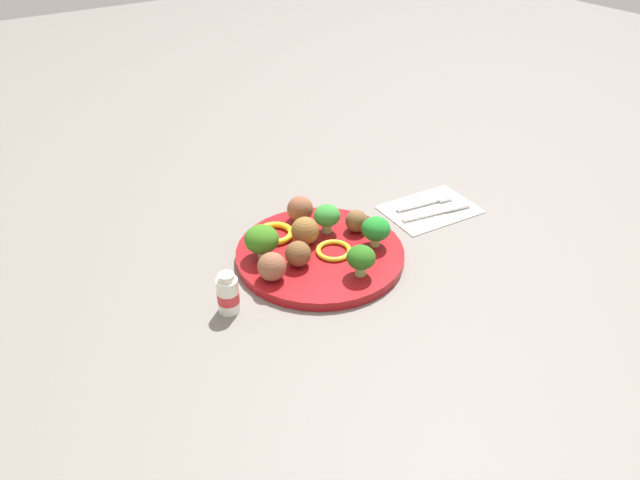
{
  "coord_description": "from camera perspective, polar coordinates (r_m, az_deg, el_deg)",
  "views": [
    {
      "loc": [
        -0.46,
        -0.69,
        0.59
      ],
      "look_at": [
        0.0,
        0.0,
        0.04
      ],
      "focal_mm": 34.19,
      "sensor_mm": 36.0,
      "label": 1
    }
  ],
  "objects": [
    {
      "name": "pepper_ring_back_right",
      "position": [
        1.05,
        -4.25,
        0.62
      ],
      "size": [
        0.07,
        0.07,
        0.01
      ],
      "primitive_type": "torus",
      "rotation": [
        0.0,
        0.0,
        0.11
      ],
      "color": "yellow",
      "rests_on": "plate"
    },
    {
      "name": "plate",
      "position": [
        1.02,
        -0.0,
        -1.32
      ],
      "size": [
        0.28,
        0.28,
        0.02
      ],
      "primitive_type": "cylinder",
      "color": "maroon",
      "rests_on": "ground_plane"
    },
    {
      "name": "yogurt_bottle",
      "position": [
        0.9,
        -8.6,
        -5.07
      ],
      "size": [
        0.03,
        0.03,
        0.07
      ],
      "color": "white",
      "rests_on": "ground_plane"
    },
    {
      "name": "ground_plane",
      "position": [
        1.02,
        -0.0,
        -1.69
      ],
      "size": [
        4.0,
        4.0,
        0.0
      ],
      "primitive_type": "plane",
      "color": "slate"
    },
    {
      "name": "meatball_front_left",
      "position": [
        0.94,
        -4.53,
        -2.5
      ],
      "size": [
        0.05,
        0.05,
        0.05
      ],
      "primitive_type": "sphere",
      "color": "brown",
      "rests_on": "plate"
    },
    {
      "name": "knife",
      "position": [
        1.16,
        11.1,
        2.76
      ],
      "size": [
        0.15,
        0.04,
        0.01
      ],
      "color": "white",
      "rests_on": "napkin"
    },
    {
      "name": "pepper_ring_center",
      "position": [
        1.0,
        1.3,
        -0.99
      ],
      "size": [
        0.08,
        0.08,
        0.01
      ],
      "primitive_type": "torus",
      "rotation": [
        0.0,
        0.0,
        4.18
      ],
      "color": "yellow",
      "rests_on": "plate"
    },
    {
      "name": "broccoli_floret_back_right",
      "position": [
        0.98,
        -5.48,
        0.05
      ],
      "size": [
        0.06,
        0.06,
        0.06
      ],
      "color": "#A3C780",
      "rests_on": "plate"
    },
    {
      "name": "broccoli_floret_far_rim",
      "position": [
        0.94,
        3.86,
        -1.7
      ],
      "size": [
        0.05,
        0.05,
        0.05
      ],
      "color": "#93C667",
      "rests_on": "plate"
    },
    {
      "name": "fork",
      "position": [
        1.18,
        10.02,
        3.55
      ],
      "size": [
        0.12,
        0.03,
        0.01
      ],
      "color": "silver",
      "rests_on": "napkin"
    },
    {
      "name": "meatball_front_right",
      "position": [
        0.97,
        -2.06,
        -1.3
      ],
      "size": [
        0.04,
        0.04,
        0.04
      ],
      "primitive_type": "sphere",
      "color": "brown",
      "rests_on": "plate"
    },
    {
      "name": "meatball_far_rim",
      "position": [
        1.08,
        -1.88,
        2.92
      ],
      "size": [
        0.05,
        0.05,
        0.05
      ],
      "primitive_type": "sphere",
      "color": "brown",
      "rests_on": "plate"
    },
    {
      "name": "meatball_back_right",
      "position": [
        1.02,
        -1.42,
        0.88
      ],
      "size": [
        0.05,
        0.05,
        0.05
      ],
      "primitive_type": "sphere",
      "color": "brown",
      "rests_on": "plate"
    },
    {
      "name": "broccoli_floret_front_left",
      "position": [
        1.04,
        0.65,
        2.26
      ],
      "size": [
        0.05,
        0.05,
        0.05
      ],
      "color": "#96C584",
      "rests_on": "plate"
    },
    {
      "name": "meatball_near_rim",
      "position": [
        1.05,
        3.44,
        1.79
      ],
      "size": [
        0.04,
        0.04,
        0.04
      ],
      "primitive_type": "sphere",
      "color": "brown",
      "rests_on": "plate"
    },
    {
      "name": "napkin",
      "position": [
        1.17,
        10.22,
        2.87
      ],
      "size": [
        0.18,
        0.13,
        0.01
      ],
      "primitive_type": "cube",
      "rotation": [
        0.0,
        0.0,
        -0.07
      ],
      "color": "white",
      "rests_on": "ground_plane"
    },
    {
      "name": "broccoli_floret_back_left",
      "position": [
        1.01,
        5.25,
        1.01
      ],
      "size": [
        0.05,
        0.05,
        0.05
      ],
      "color": "#9CBC67",
      "rests_on": "plate"
    }
  ]
}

